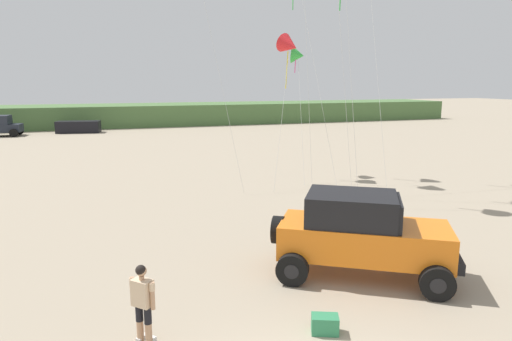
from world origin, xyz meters
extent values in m
cube|color=#4C703D|center=(-2.78, 50.92, 1.22)|extent=(90.00, 8.28, 2.44)
cube|color=orange|center=(3.31, 4.22, 1.01)|extent=(4.70, 3.90, 0.90)
cube|color=orange|center=(4.71, 3.34, 1.38)|extent=(1.83, 2.02, 0.12)
cube|color=black|center=(3.01, 4.41, 1.86)|extent=(2.88, 2.71, 0.80)
cube|color=black|center=(4.03, 3.77, 1.82)|extent=(0.97, 1.47, 0.72)
cube|color=black|center=(5.24, 3.01, 0.74)|extent=(1.13, 1.63, 0.28)
cylinder|color=black|center=(1.35, 5.45, 1.11)|extent=(0.66, 0.81, 0.77)
cylinder|color=black|center=(5.34, 4.16, 0.42)|extent=(0.87, 0.70, 0.84)
cylinder|color=black|center=(5.34, 4.16, 0.42)|extent=(0.49, 0.47, 0.38)
cylinder|color=black|center=(4.25, 2.42, 0.42)|extent=(0.87, 0.70, 0.84)
cylinder|color=black|center=(4.25, 2.42, 0.42)|extent=(0.49, 0.47, 0.38)
cylinder|color=black|center=(2.38, 6.02, 0.42)|extent=(0.87, 0.70, 0.84)
cylinder|color=black|center=(2.38, 6.02, 0.42)|extent=(0.49, 0.47, 0.38)
cylinder|color=black|center=(1.28, 4.28, 0.42)|extent=(0.87, 0.70, 0.84)
cylinder|color=black|center=(1.28, 4.28, 0.42)|extent=(0.49, 0.47, 0.38)
cylinder|color=tan|center=(-2.65, 2.85, 0.25)|extent=(0.14, 0.14, 0.49)
cylinder|color=black|center=(-2.65, 2.85, 0.64)|extent=(0.15, 0.15, 0.36)
cube|color=silver|center=(-2.62, 2.88, 0.05)|extent=(0.26, 0.26, 0.10)
cylinder|color=tan|center=(-2.50, 2.69, 0.25)|extent=(0.14, 0.14, 0.49)
cylinder|color=black|center=(-2.50, 2.69, 0.64)|extent=(0.15, 0.15, 0.36)
cube|color=silver|center=(-2.47, 2.72, 0.05)|extent=(0.26, 0.26, 0.10)
cube|color=beige|center=(-2.57, 2.77, 1.09)|extent=(0.46, 0.47, 0.54)
cylinder|color=tan|center=(-2.75, 2.96, 1.08)|extent=(0.09, 0.09, 0.56)
cylinder|color=beige|center=(-2.75, 2.96, 1.27)|extent=(0.11, 0.11, 0.16)
cylinder|color=tan|center=(-2.40, 2.58, 1.08)|extent=(0.09, 0.09, 0.56)
cylinder|color=beige|center=(-2.40, 2.58, 1.27)|extent=(0.11, 0.11, 0.16)
cylinder|color=tan|center=(-2.57, 2.77, 1.40)|extent=(0.10, 0.10, 0.08)
sphere|color=tan|center=(-2.57, 2.77, 1.54)|extent=(0.21, 0.21, 0.21)
sphere|color=black|center=(-2.58, 2.76, 1.56)|extent=(0.21, 0.21, 0.21)
cube|color=#2D7F51|center=(1.03, 1.96, 0.19)|extent=(0.66, 0.55, 0.38)
cube|color=#1E232D|center=(-12.26, 43.33, 1.56)|extent=(1.76, 1.94, 0.84)
cylinder|color=black|center=(-10.87, 44.26, 0.38)|extent=(0.78, 0.33, 0.76)
cylinder|color=black|center=(-11.06, 42.17, 0.38)|extent=(0.78, 0.33, 0.76)
cube|color=black|center=(-5.40, 44.10, 0.60)|extent=(4.42, 2.37, 1.20)
cone|color=red|center=(6.59, 17.28, 7.05)|extent=(1.40, 1.62, 1.37)
cylinder|color=yellow|center=(6.44, 17.28, 5.76)|extent=(0.05, 0.32, 1.95)
cylinder|color=silver|center=(5.47, 15.46, 3.55)|extent=(2.25, 3.64, 7.00)
cylinder|color=silver|center=(2.15, 16.77, 7.67)|extent=(1.58, 6.00, 15.24)
cone|color=green|center=(7.50, 18.26, 6.60)|extent=(1.10, 1.28, 1.11)
cylinder|color=#E04C93|center=(7.35, 18.26, 6.02)|extent=(0.05, 0.15, 0.77)
cylinder|color=silver|center=(6.90, 16.34, 3.33)|extent=(1.22, 3.85, 6.56)
cylinder|color=silver|center=(9.63, 13.80, 6.44)|extent=(1.49, 5.31, 12.79)
cylinder|color=silver|center=(6.88, 11.25, 4.90)|extent=(0.25, 2.35, 9.71)
cylinder|color=silver|center=(7.08, 15.98, 5.31)|extent=(0.35, 2.25, 10.52)
cylinder|color=silver|center=(7.40, 15.78, 5.70)|extent=(0.13, 5.71, 11.32)
cylinder|color=silver|center=(7.35, 13.17, 7.23)|extent=(0.15, 2.89, 14.36)
camera|label=1|loc=(-3.13, -5.82, 5.16)|focal=31.99mm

